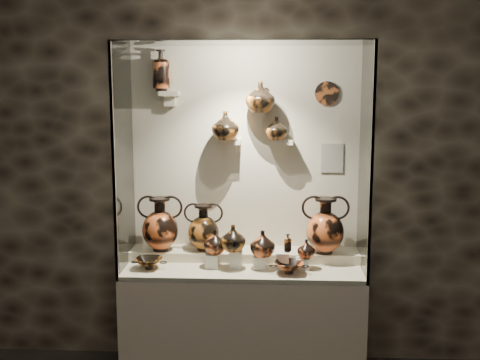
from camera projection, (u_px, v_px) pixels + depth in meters
name	position (u px, v px, depth m)	size (l,w,h in m)	color
wall_back	(245.00, 154.00, 4.50)	(5.00, 0.02, 3.20)	black
plinth	(243.00, 323.00, 4.38)	(1.70, 0.60, 0.80)	beige
front_tier	(243.00, 268.00, 4.31)	(1.68, 0.58, 0.03)	beige
rear_tier	(244.00, 256.00, 4.48)	(1.70, 0.25, 0.10)	beige
back_panel	(245.00, 154.00, 4.50)	(1.70, 0.03, 1.60)	beige
glass_front	(241.00, 165.00, 3.89)	(1.70, 0.01, 1.60)	white
glass_left	(123.00, 159.00, 4.23)	(0.01, 0.60, 1.60)	white
glass_right	(366.00, 160.00, 4.14)	(0.01, 0.60, 1.60)	white
glass_top	(243.00, 43.00, 4.06)	(1.70, 0.60, 0.01)	white
frame_post_left	(114.00, 164.00, 3.94)	(0.02, 0.02, 1.60)	gray
frame_post_right	(372.00, 166.00, 3.86)	(0.02, 0.02, 1.60)	gray
pedestal_a	(212.00, 261.00, 4.26)	(0.09, 0.09, 0.10)	silver
pedestal_b	(236.00, 259.00, 4.25)	(0.09, 0.09, 0.13)	silver
pedestal_c	(260.00, 262.00, 4.25)	(0.09, 0.09, 0.09)	silver
pedestal_d	(283.00, 260.00, 4.24)	(0.09, 0.09, 0.12)	silver
pedestal_e	(302.00, 264.00, 4.23)	(0.09, 0.09, 0.08)	silver
bracket_ul	(170.00, 94.00, 4.38)	(0.14, 0.12, 0.04)	beige
bracket_ca	(231.00, 142.00, 4.41)	(0.14, 0.12, 0.04)	beige
bracket_cb	(259.00, 114.00, 4.37)	(0.10, 0.12, 0.04)	beige
bracket_cc	(283.00, 142.00, 4.39)	(0.14, 0.12, 0.04)	beige
amphora_left	(160.00, 224.00, 4.42)	(0.32, 0.32, 0.40)	#D25A28
amphora_mid	(204.00, 227.00, 4.44)	(0.28, 0.28, 0.35)	#B66420
amphora_right	(325.00, 225.00, 4.36)	(0.33, 0.33, 0.41)	#D25A28
jug_a	(215.00, 242.00, 4.26)	(0.16, 0.16, 0.17)	#D25A28
jug_b	(233.00, 238.00, 4.21)	(0.18, 0.18, 0.19)	#B66420
jug_c	(263.00, 243.00, 4.22)	(0.18, 0.18, 0.19)	#D25A28
jug_e	(306.00, 249.00, 4.22)	(0.13, 0.13, 0.13)	#D25A28
lekythos_small	(288.00, 242.00, 4.23)	(0.06, 0.06, 0.15)	#B66420
kylix_left	(149.00, 262.00, 4.24)	(0.24, 0.21, 0.10)	#B66420
kylix_right	(289.00, 266.00, 4.13)	(0.26, 0.22, 0.10)	#D25A28
lekythos_tall	(161.00, 68.00, 4.33)	(0.13, 0.13, 0.34)	#D25A28
ovoid_vase_a	(225.00, 126.00, 4.34)	(0.20, 0.20, 0.21)	#B66420
ovoid_vase_b	(260.00, 97.00, 4.29)	(0.21, 0.21, 0.22)	#B66420
ovoid_vase_c	(276.00, 128.00, 4.35)	(0.16, 0.16, 0.17)	#B66420
wall_plate	(327.00, 93.00, 4.36)	(0.17, 0.17, 0.02)	#92431C
info_placard	(332.00, 158.00, 4.45)	(0.16, 0.01, 0.22)	beige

